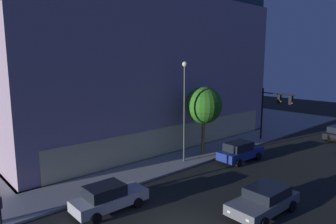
% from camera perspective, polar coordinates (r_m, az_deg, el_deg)
% --- Properties ---
extents(modern_building, '(29.61, 31.73, 18.28)m').
position_cam_1_polar(modern_building, '(41.22, -13.29, 9.81)').
color(modern_building, '#4C4C51').
rests_on(modern_building, ground).
extents(traffic_light_far_corner, '(0.54, 3.78, 5.64)m').
position_cam_1_polar(traffic_light_far_corner, '(33.99, 19.26, 1.23)').
color(traffic_light_far_corner, black).
rests_on(traffic_light_far_corner, sidewalk_corner).
extents(street_lamp_sidewalk, '(0.44, 0.44, 8.48)m').
position_cam_1_polar(street_lamp_sidewalk, '(25.38, 3.11, 2.20)').
color(street_lamp_sidewalk, '#444444').
rests_on(street_lamp_sidewalk, sidewalk_corner).
extents(sidewalk_tree, '(3.38, 3.38, 6.28)m').
position_cam_1_polar(sidewalk_tree, '(27.58, 6.68, 1.25)').
color(sidewalk_tree, '#483C1E').
rests_on(sidewalk_tree, sidewalk_corner).
extents(car_silver, '(4.47, 1.99, 1.60)m').
position_cam_1_polar(car_silver, '(18.75, -11.11, -15.43)').
color(car_silver, '#B7BABF').
rests_on(car_silver, ground).
extents(car_grey, '(4.76, 2.31, 1.50)m').
position_cam_1_polar(car_grey, '(18.98, 17.61, -15.41)').
color(car_grey, slate).
rests_on(car_grey, ground).
extents(car_blue, '(4.60, 2.07, 1.73)m').
position_cam_1_polar(car_blue, '(27.45, 13.35, -7.19)').
color(car_blue, navy).
rests_on(car_blue, ground).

